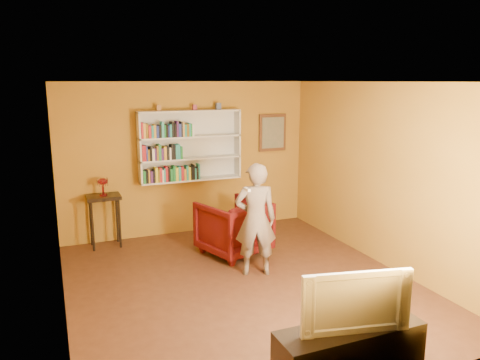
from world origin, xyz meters
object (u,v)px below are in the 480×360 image
console_table (104,204)px  person (256,219)px  tv_cabinet (349,352)px  armchair (234,227)px  television (352,298)px  ruby_lustre (103,183)px  bookshelf (189,146)px

console_table → person: person is taller
console_table → tv_cabinet: bearing=-69.7°
console_table → armchair: console_table is taller
console_table → armchair: bearing=-31.1°
armchair → television: bearing=68.3°
console_table → ruby_lustre: 0.36m
person → television: size_ratio=1.59×
ruby_lustre → television: (1.66, -4.50, -0.28)m
bookshelf → person: (0.32, -2.14, -0.79)m
bookshelf → television: (0.14, -4.66, -0.80)m
bookshelf → person: size_ratio=1.12×
console_table → ruby_lustre: ruby_lustre is taller
armchair → person: (-0.01, -0.86, 0.37)m
person → tv_cabinet: person is taller
ruby_lustre → armchair: (1.85, -1.12, -0.65)m
ruby_lustre → armchair: size_ratio=0.30×
ruby_lustre → tv_cabinet: 4.87m
person → bookshelf: bearing=-64.1°
person → television: (-0.18, -2.52, -0.01)m
bookshelf → television: bearing=-88.2°
tv_cabinet → bookshelf: bearing=91.8°
console_table → television: (1.66, -4.50, 0.07)m
tv_cabinet → ruby_lustre: bearing=110.3°
armchair → tv_cabinet: bearing=68.3°
person → ruby_lustre: bearing=-29.7°
console_table → television: 4.80m
console_table → person: size_ratio=0.54×
armchair → console_table: bearing=-49.6°
ruby_lustre → armchair: bearing=-31.1°
armchair → tv_cabinet: 3.39m
bookshelf → tv_cabinet: bearing=-88.2°
bookshelf → person: bearing=-81.5°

